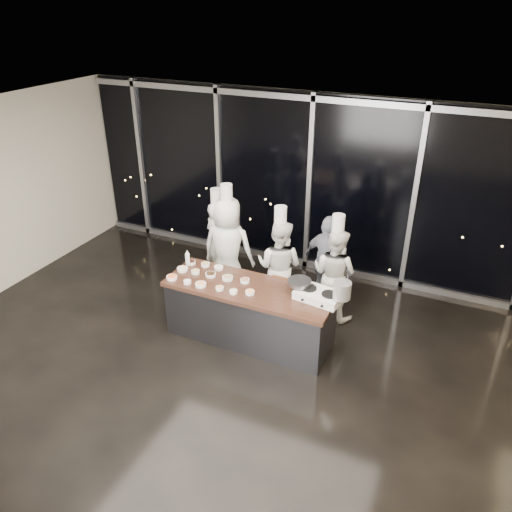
{
  "coord_description": "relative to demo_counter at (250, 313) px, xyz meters",
  "views": [
    {
      "loc": [
        2.61,
        -4.59,
        4.62
      ],
      "look_at": [
        -0.03,
        1.2,
        1.25
      ],
      "focal_mm": 35.0,
      "sensor_mm": 36.0,
      "label": 1
    }
  ],
  "objects": [
    {
      "name": "frying_pan",
      "position": [
        0.69,
        0.16,
        0.61
      ],
      "size": [
        0.59,
        0.37,
        0.06
      ],
      "rotation": [
        0.0,
        0.0,
        -0.14
      ],
      "color": "slate",
      "rests_on": "stove"
    },
    {
      "name": "window_wall",
      "position": [
        0.0,
        2.53,
        1.14
      ],
      "size": [
        8.9,
        0.11,
        3.2
      ],
      "color": "black",
      "rests_on": "ground"
    },
    {
      "name": "room_shell",
      "position": [
        0.18,
        -0.9,
        1.79
      ],
      "size": [
        9.02,
        7.02,
        3.21
      ],
      "color": "beige",
      "rests_on": "ground"
    },
    {
      "name": "demo_counter",
      "position": [
        0.0,
        0.0,
        0.0
      ],
      "size": [
        2.46,
        0.86,
        0.9
      ],
      "color": "#37373C",
      "rests_on": "ground"
    },
    {
      "name": "stock_pot",
      "position": [
        1.33,
        0.05,
        0.71
      ],
      "size": [
        0.27,
        0.27,
        0.24
      ],
      "primitive_type": "cylinder",
      "rotation": [
        0.0,
        0.0,
        -0.14
      ],
      "color": "#BABABD",
      "rests_on": "stove"
    },
    {
      "name": "guest",
      "position": [
        0.76,
        1.31,
        0.35
      ],
      "size": [
        1.02,
        0.73,
        1.61
      ],
      "rotation": [
        0.0,
        0.0,
        2.73
      ],
      "color": "#121B32",
      "rests_on": "ground"
    },
    {
      "name": "ground",
      "position": [
        0.0,
        -0.9,
        -0.45
      ],
      "size": [
        9.0,
        9.0,
        0.0
      ],
      "primitive_type": "plane",
      "color": "black",
      "rests_on": "ground"
    },
    {
      "name": "chef_left",
      "position": [
        -0.84,
        0.96,
        0.44
      ],
      "size": [
        0.93,
        0.67,
        2.0
      ],
      "rotation": [
        0.0,
        0.0,
        3.27
      ],
      "color": "silver",
      "rests_on": "ground"
    },
    {
      "name": "prep_bowls",
      "position": [
        -0.66,
        -0.02,
        0.47
      ],
      "size": [
        1.36,
        0.69,
        0.05
      ],
      "color": "white",
      "rests_on": "demo_counter"
    },
    {
      "name": "chef_center",
      "position": [
        0.09,
        0.93,
        0.34
      ],
      "size": [
        0.77,
        0.6,
        1.8
      ],
      "rotation": [
        0.0,
        0.0,
        3.14
      ],
      "color": "silver",
      "rests_on": "ground"
    },
    {
      "name": "squeeze_bottle",
      "position": [
        -1.14,
        0.2,
        0.57
      ],
      "size": [
        0.07,
        0.07,
        0.26
      ],
      "color": "silver",
      "rests_on": "demo_counter"
    },
    {
      "name": "stove",
      "position": [
        1.0,
        0.1,
        0.51
      ],
      "size": [
        0.67,
        0.47,
        0.14
      ],
      "rotation": [
        0.0,
        0.0,
        -0.14
      ],
      "color": "white",
      "rests_on": "demo_counter"
    },
    {
      "name": "chef_far_left",
      "position": [
        -1.2,
        1.27,
        0.34
      ],
      "size": [
        0.66,
        0.56,
        1.77
      ],
      "rotation": [
        0.0,
        0.0,
        2.74
      ],
      "color": "silver",
      "rests_on": "ground"
    },
    {
      "name": "chef_right",
      "position": [
        0.93,
        1.13,
        0.32
      ],
      "size": [
        0.85,
        0.74,
        1.74
      ],
      "rotation": [
        0.0,
        0.0,
        2.89
      ],
      "color": "silver",
      "rests_on": "ground"
    }
  ]
}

